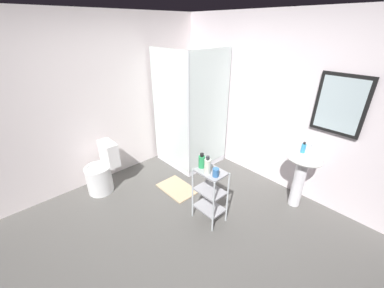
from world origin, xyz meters
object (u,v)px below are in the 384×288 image
at_px(pedestal_sink, 301,170).
at_px(rinse_cup, 216,172).
at_px(toilet, 102,172).
at_px(lotion_bottle_white, 208,166).
at_px(storage_cart, 210,192).
at_px(hand_soap_bottle, 303,148).
at_px(bath_mat, 177,188).
at_px(body_wash_bottle_green, 202,161).
at_px(shower_stall, 190,140).

xyz_separation_m(pedestal_sink, rinse_cup, (-0.52, -1.13, 0.21)).
height_order(toilet, lotion_bottle_white, lotion_bottle_white).
distance_m(storage_cart, rinse_cup, 0.37).
height_order(lotion_bottle_white, rinse_cup, lotion_bottle_white).
distance_m(toilet, hand_soap_bottle, 2.87).
height_order(storage_cart, rinse_cup, rinse_cup).
distance_m(rinse_cup, bath_mat, 1.18).
relative_size(toilet, storage_cart, 1.03).
xyz_separation_m(hand_soap_bottle, body_wash_bottle_green, (-0.71, -1.14, -0.05)).
xyz_separation_m(body_wash_bottle_green, bath_mat, (-0.63, 0.11, -0.81)).
bearing_deg(lotion_bottle_white, bath_mat, 168.56).
xyz_separation_m(hand_soap_bottle, bath_mat, (-1.35, -1.03, -0.87)).
relative_size(lotion_bottle_white, bath_mat, 0.39).
bearing_deg(lotion_bottle_white, hand_soap_bottle, 64.51).
height_order(lotion_bottle_white, bath_mat, lotion_bottle_white).
bearing_deg(bath_mat, hand_soap_bottle, 37.53).
distance_m(hand_soap_bottle, rinse_cup, 1.25).
bearing_deg(shower_stall, body_wash_bottle_green, -36.33).
distance_m(storage_cart, bath_mat, 0.89).
bearing_deg(storage_cart, shower_stall, 147.41).
bearing_deg(bath_mat, rinse_cup, -8.02).
bearing_deg(bath_mat, body_wash_bottle_green, -9.54).
bearing_deg(toilet, hand_soap_bottle, 41.56).
bearing_deg(pedestal_sink, hand_soap_bottle, 153.20).
relative_size(hand_soap_bottle, bath_mat, 0.25).
xyz_separation_m(hand_soap_bottle, rinse_cup, (-0.47, -1.16, -0.08)).
height_order(toilet, storage_cart, toilet).
height_order(shower_stall, bath_mat, shower_stall).
distance_m(shower_stall, storage_cart, 1.47).
bearing_deg(body_wash_bottle_green, pedestal_sink, 55.67).
distance_m(shower_stall, lotion_bottle_white, 1.56).
relative_size(hand_soap_bottle, rinse_cup, 1.47).
relative_size(storage_cart, hand_soap_bottle, 5.00).
distance_m(hand_soap_bottle, body_wash_bottle_green, 1.35).
distance_m(hand_soap_bottle, bath_mat, 1.91).
relative_size(storage_cart, body_wash_bottle_green, 3.87).
bearing_deg(hand_soap_bottle, storage_cart, -117.18).
distance_m(shower_stall, hand_soap_bottle, 1.89).
height_order(shower_stall, storage_cart, shower_stall).
height_order(storage_cart, hand_soap_bottle, hand_soap_bottle).
distance_m(pedestal_sink, lotion_bottle_white, 1.35).
bearing_deg(lotion_bottle_white, shower_stall, 145.37).
height_order(toilet, rinse_cup, rinse_cup).
height_order(hand_soap_bottle, rinse_cup, hand_soap_bottle).
relative_size(pedestal_sink, toilet, 1.07).
xyz_separation_m(shower_stall, rinse_cup, (1.34, -0.82, 0.33)).
relative_size(storage_cart, lotion_bottle_white, 3.20).
relative_size(pedestal_sink, lotion_bottle_white, 3.50).
bearing_deg(shower_stall, rinse_cup, -31.54).
height_order(body_wash_bottle_green, bath_mat, body_wash_bottle_green).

